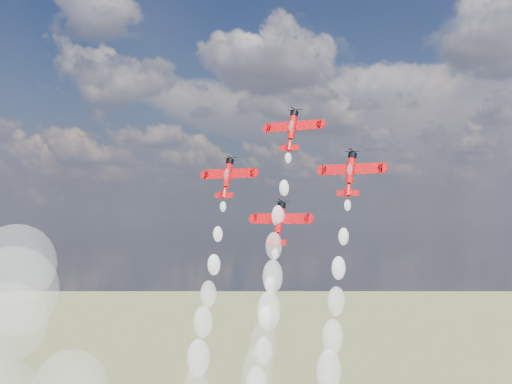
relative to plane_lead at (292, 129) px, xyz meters
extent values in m
cylinder|color=#BB090C|center=(0.00, 0.13, 0.45)|extent=(1.23, 2.44, 4.74)
cylinder|color=black|center=(0.00, 0.81, 2.82)|extent=(1.41, 1.60, 1.23)
cube|color=#BB090C|center=(0.00, 0.50, 0.62)|extent=(10.75, 0.67, 1.75)
cube|color=white|center=(-2.91, 0.60, 0.59)|extent=(4.23, 0.16, 0.47)
cube|color=white|center=(2.91, 0.60, 0.59)|extent=(4.23, 0.16, 0.47)
cube|color=#BB090C|center=(0.00, -1.08, -3.33)|extent=(3.88, 0.37, 0.96)
cube|color=#BB090C|center=(0.00, -1.76, -3.32)|extent=(0.12, 1.75, 1.51)
ellipsoid|color=silver|center=(0.00, -0.36, 0.50)|extent=(0.97, 1.43, 2.34)
cone|color=#BB090C|center=(0.00, -0.80, -2.67)|extent=(1.23, 1.81, 2.54)
cylinder|color=#BB090C|center=(-12.01, -2.16, -7.63)|extent=(1.23, 2.44, 4.74)
cylinder|color=black|center=(-12.01, -1.49, -5.26)|extent=(1.41, 1.60, 1.23)
cube|color=#BB090C|center=(-12.01, -1.79, -7.46)|extent=(10.75, 0.67, 1.75)
cube|color=white|center=(-14.91, -1.69, -7.49)|extent=(4.23, 0.16, 0.47)
cube|color=white|center=(-9.10, -1.69, -7.49)|extent=(4.23, 0.16, 0.47)
cube|color=#BB090C|center=(-12.01, -3.37, -11.41)|extent=(3.88, 0.37, 0.96)
cube|color=#BB090C|center=(-12.01, -4.06, -11.40)|extent=(0.12, 1.75, 1.51)
ellipsoid|color=silver|center=(-12.01, -2.65, -7.59)|extent=(0.97, 1.43, 2.34)
cone|color=#BB090C|center=(-12.01, -3.09, -10.76)|extent=(1.23, 1.81, 2.54)
cylinder|color=#BB090C|center=(12.01, -2.16, -7.63)|extent=(1.23, 2.44, 4.74)
cylinder|color=black|center=(12.01, -1.49, -5.26)|extent=(1.41, 1.60, 1.23)
cube|color=#BB090C|center=(12.01, -1.79, -7.46)|extent=(10.75, 0.67, 1.75)
cube|color=white|center=(9.10, -1.69, -7.49)|extent=(4.23, 0.16, 0.47)
cube|color=white|center=(14.91, -1.69, -7.49)|extent=(4.23, 0.16, 0.47)
cube|color=#BB090C|center=(12.01, -3.37, -11.41)|extent=(3.88, 0.37, 0.96)
cube|color=#BB090C|center=(12.01, -4.06, -11.40)|extent=(0.12, 1.75, 1.51)
ellipsoid|color=silver|center=(12.01, -2.65, -7.59)|extent=(0.97, 1.43, 2.34)
cone|color=#BB090C|center=(12.01, -3.09, -10.76)|extent=(1.23, 1.81, 2.54)
cylinder|color=#BB090C|center=(0.00, -4.46, -15.72)|extent=(1.23, 2.44, 4.74)
cylinder|color=black|center=(0.00, -3.78, -13.35)|extent=(1.41, 1.60, 1.23)
cube|color=#BB090C|center=(0.00, -4.09, -15.55)|extent=(10.75, 0.67, 1.75)
cube|color=white|center=(-2.91, -3.99, -15.58)|extent=(4.23, 0.16, 0.47)
cube|color=white|center=(2.91, -3.99, -15.58)|extent=(4.23, 0.16, 0.47)
cube|color=#BB090C|center=(0.00, -5.67, -19.50)|extent=(3.88, 0.37, 0.96)
cube|color=#BB090C|center=(0.00, -6.35, -19.49)|extent=(0.12, 1.75, 1.51)
ellipsoid|color=silver|center=(0.00, -4.95, -15.67)|extent=(0.97, 1.43, 2.34)
cone|color=#BB090C|center=(0.00, -5.39, -18.84)|extent=(1.23, 1.81, 2.54)
sphere|color=white|center=(-0.04, -1.36, -5.10)|extent=(1.05, 1.05, 1.05)
sphere|color=white|center=(-0.03, -2.82, -10.31)|extent=(1.56, 1.56, 1.56)
sphere|color=white|center=(-0.25, -4.49, -15.12)|extent=(2.08, 2.08, 2.08)
sphere|color=white|center=(-0.22, -5.99, -20.08)|extent=(2.59, 2.59, 2.59)
sphere|color=white|center=(0.35, -7.38, -25.00)|extent=(3.10, 3.10, 3.10)
sphere|color=white|center=(0.32, -8.63, -30.49)|extent=(3.61, 3.61, 3.61)
sphere|color=white|center=(-0.02, -9.73, -35.66)|extent=(4.12, 4.12, 4.12)
sphere|color=white|center=(-0.18, -11.40, -40.07)|extent=(4.63, 4.63, 4.63)
sphere|color=white|center=(-12.01, -3.66, -13.41)|extent=(1.05, 1.05, 1.05)
sphere|color=white|center=(-12.05, -5.20, -18.26)|extent=(1.56, 1.56, 1.56)
sphere|color=white|center=(-11.99, -6.47, -23.56)|extent=(2.08, 2.08, 2.08)
sphere|color=white|center=(-12.04, -8.06, -28.49)|extent=(2.59, 2.59, 2.59)
sphere|color=white|center=(-12.11, -9.54, -33.08)|extent=(3.10, 3.10, 3.10)
sphere|color=white|center=(-11.90, -11.13, -38.89)|extent=(3.61, 3.61, 3.61)
sphere|color=white|center=(12.13, -3.77, -13.41)|extent=(1.05, 1.05, 1.05)
sphere|color=white|center=(12.12, -5.35, -18.35)|extent=(1.56, 1.56, 1.56)
sphere|color=white|center=(11.87, -6.71, -23.24)|extent=(2.08, 2.08, 2.08)
sphere|color=white|center=(11.93, -7.74, -28.30)|extent=(2.59, 2.59, 2.59)
sphere|color=white|center=(11.99, -9.27, -33.55)|extent=(3.10, 3.10, 3.10)
sphere|color=white|center=(12.05, -10.74, -38.42)|extent=(3.61, 3.61, 3.61)
sphere|color=white|center=(0.00, -5.95, -21.37)|extent=(1.05, 1.05, 1.05)
sphere|color=white|center=(-0.11, -7.59, -26.30)|extent=(1.56, 1.56, 1.56)
sphere|color=white|center=(-0.21, -8.87, -31.43)|extent=(2.08, 2.08, 2.08)
sphere|color=white|center=(0.21, -10.08, -36.71)|extent=(2.59, 2.59, 2.59)
sphere|color=white|center=(0.13, -12.15, -41.53)|extent=(3.10, 3.10, 3.10)
sphere|color=white|center=(-93.03, 16.58, -42.48)|extent=(20.51, 20.51, 20.51)
sphere|color=white|center=(-73.07, 2.28, -25.87)|extent=(18.06, 18.06, 18.06)
sphere|color=white|center=(-78.51, 6.17, -32.80)|extent=(21.20, 21.20, 21.20)
camera|label=1|loc=(59.04, -108.56, -15.24)|focal=50.00mm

